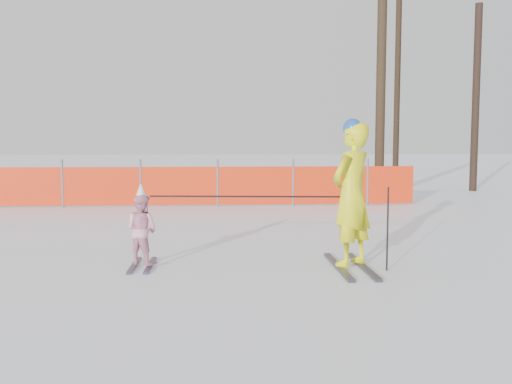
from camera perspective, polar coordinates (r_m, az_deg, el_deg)
ground at (r=7.91m, az=0.23°, el=-7.57°), size 120.00×120.00×0.00m
adult at (r=7.85m, az=9.52°, el=-0.19°), size 0.84×1.67×2.04m
child at (r=8.05m, az=-11.37°, el=-3.62°), size 0.60×1.01×1.16m
ski_poles at (r=7.75m, az=3.17°, el=-1.42°), size 3.21×0.48×1.13m
safety_fence at (r=15.40m, az=-16.75°, el=0.57°), size 17.27×0.06×1.25m
tree_trunks at (r=19.39m, az=16.00°, el=9.23°), size 4.20×3.15×6.76m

